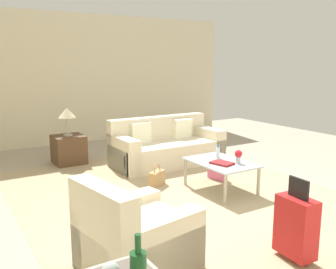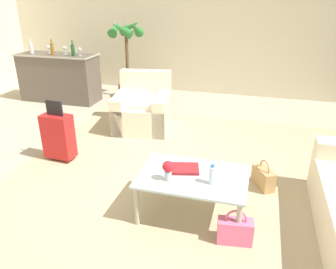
{
  "view_description": "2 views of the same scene",
  "coord_description": "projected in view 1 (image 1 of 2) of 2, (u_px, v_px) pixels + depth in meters",
  "views": [
    {
      "loc": [
        -3.87,
        3.11,
        1.95
      ],
      "look_at": [
        0.35,
        0.48,
        0.99
      ],
      "focal_mm": 40.0,
      "sensor_mm": 36.0,
      "label": 1
    },
    {
      "loc": [
        0.92,
        -3.29,
        2.14
      ],
      "look_at": [
        -0.01,
        0.04,
        0.63
      ],
      "focal_mm": 35.0,
      "sensor_mm": 36.0,
      "label": 2
    }
  ],
  "objects": [
    {
      "name": "area_rug",
      "position": [
        175.0,
        194.0,
        5.61
      ],
      "size": [
        5.2,
        4.4,
        0.01
      ],
      "primitive_type": "cube",
      "color": "tan",
      "rests_on": "ground"
    },
    {
      "name": "suitcase_red",
      "position": [
        296.0,
        226.0,
        3.71
      ],
      "size": [
        0.41,
        0.24,
        0.85
      ],
      "color": "red",
      "rests_on": "ground"
    },
    {
      "name": "handbag_pink",
      "position": [
        217.0,
        172.0,
        6.33
      ],
      "size": [
        0.34,
        0.18,
        0.36
      ],
      "color": "pink",
      "rests_on": "ground"
    },
    {
      "name": "coffee_table_book",
      "position": [
        222.0,
        163.0,
        5.57
      ],
      "size": [
        0.36,
        0.3,
        0.03
      ],
      "primitive_type": "cube",
      "rotation": [
        0.0,
        0.0,
        0.24
      ],
      "color": "maroon",
      "rests_on": "coffee_table"
    },
    {
      "name": "ground_plane",
      "position": [
        211.0,
        205.0,
        5.21
      ],
      "size": [
        12.0,
        12.0,
        0.0
      ],
      "primitive_type": "plane",
      "color": "#A89E89"
    },
    {
      "name": "coffee_table",
      "position": [
        221.0,
        165.0,
        5.73
      ],
      "size": [
        1.08,
        0.74,
        0.46
      ],
      "color": "silver",
      "rests_on": "ground"
    },
    {
      "name": "flower_vase",
      "position": [
        238.0,
        155.0,
        5.59
      ],
      "size": [
        0.11,
        0.11,
        0.21
      ],
      "color": "#B2B7BC",
      "rests_on": "coffee_table"
    },
    {
      "name": "handbag_tan",
      "position": [
        157.0,
        178.0,
        6.0
      ],
      "size": [
        0.29,
        0.35,
        0.36
      ],
      "color": "tan",
      "rests_on": "ground"
    },
    {
      "name": "side_table",
      "position": [
        69.0,
        149.0,
        7.31
      ],
      "size": [
        0.58,
        0.58,
        0.55
      ],
      "primitive_type": "cube",
      "color": "#513823",
      "rests_on": "ground"
    },
    {
      "name": "couch",
      "position": [
        165.0,
        148.0,
        7.3
      ],
      "size": [
        0.96,
        2.12,
        0.9
      ],
      "color": "beige",
      "rests_on": "ground"
    },
    {
      "name": "wall_right",
      "position": [
        83.0,
        79.0,
        9.14
      ],
      "size": [
        0.12,
        8.0,
        3.1
      ],
      "primitive_type": "cube",
      "color": "beige",
      "rests_on": "ground"
    },
    {
      "name": "armchair",
      "position": [
        132.0,
        240.0,
        3.53
      ],
      "size": [
        1.01,
        1.08,
        0.9
      ],
      "color": "beige",
      "rests_on": "ground"
    },
    {
      "name": "table_lamp",
      "position": [
        67.0,
        114.0,
        7.18
      ],
      "size": [
        0.33,
        0.33,
        0.54
      ],
      "color": "#ADA899",
      "rests_on": "side_table"
    },
    {
      "name": "water_bottle",
      "position": [
        218.0,
        152.0,
        5.92
      ],
      "size": [
        0.06,
        0.06,
        0.2
      ],
      "color": "silver",
      "rests_on": "coffee_table"
    }
  ]
}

